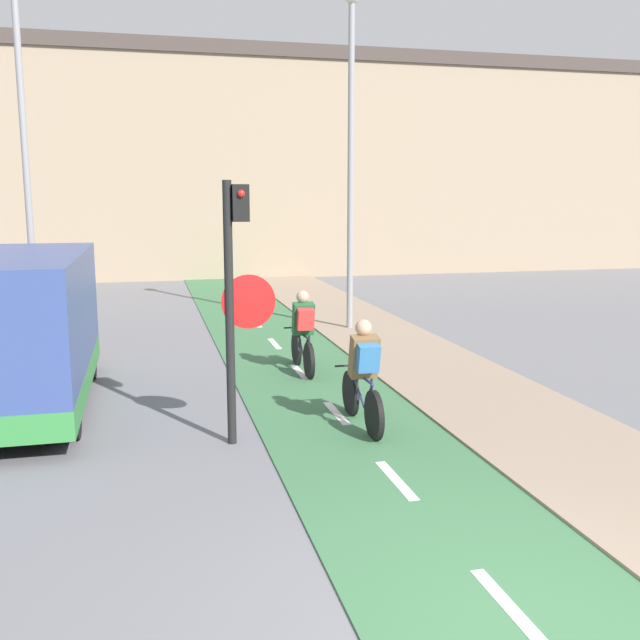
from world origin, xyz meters
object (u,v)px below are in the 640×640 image
Objects in this scene: street_lamp_sidewalk at (351,129)px; van at (6,334)px; traffic_light_pole at (236,284)px; cyclist_far at (303,333)px; cyclist_near at (363,377)px; street_lamp_far at (22,116)px.

street_lamp_sidewalk is 8.87m from van.
street_lamp_sidewalk is at bearing 63.82° from traffic_light_pole.
street_lamp_sidewalk reaches higher than cyclist_far.
cyclist_near is at bearing -23.34° from van.
street_lamp_far is 9.90m from cyclist_near.
traffic_light_pole is 1.90× the size of cyclist_near.
cyclist_far is (-1.94, -3.78, -3.84)m from street_lamp_sidewalk.
street_lamp_far is 6.94m from street_lamp_sidewalk.
cyclist_near is at bearing -55.76° from street_lamp_far.
van is at bearing -166.03° from cyclist_far.
street_lamp_sidewalk is at bearing -4.34° from street_lamp_far.
street_lamp_far is 6.53m from van.
cyclist_near is (-1.82, -6.96, -3.83)m from street_lamp_sidewalk.
traffic_light_pole reaches higher than cyclist_near.
cyclist_far is 0.34× the size of van.
van is at bearing -86.05° from street_lamp_far.
cyclist_near is at bearing -104.66° from street_lamp_sidewalk.
street_lamp_sidewalk is at bearing 36.99° from van.
street_lamp_sidewalk is 8.15m from cyclist_near.
traffic_light_pole is at bearing -115.08° from cyclist_far.
cyclist_far is at bearing 92.10° from cyclist_near.
street_lamp_far reaches higher than street_lamp_sidewalk.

